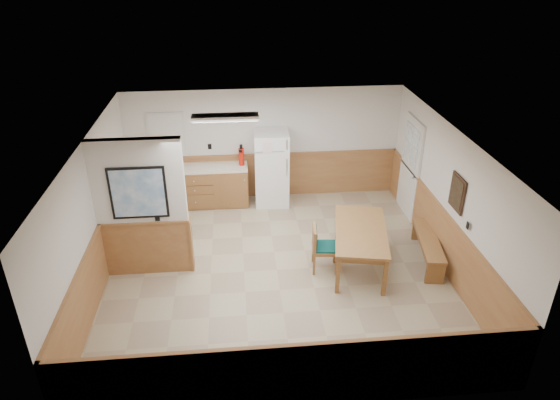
{
  "coord_description": "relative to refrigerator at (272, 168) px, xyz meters",
  "views": [
    {
      "loc": [
        -0.65,
        -7.33,
        5.23
      ],
      "look_at": [
        0.1,
        0.4,
        1.2
      ],
      "focal_mm": 32.0,
      "sensor_mm": 36.0,
      "label": 1
    }
  ],
  "objects": [
    {
      "name": "fluorescent_fixture",
      "position": [
        -0.93,
        -1.33,
        1.62
      ],
      "size": [
        1.2,
        0.3,
        0.09
      ],
      "color": "silver",
      "rests_on": "ceiling"
    },
    {
      "name": "fire_extinguisher",
      "position": [
        -0.65,
        0.09,
        0.28
      ],
      "size": [
        0.14,
        0.14,
        0.47
      ],
      "rotation": [
        0.0,
        0.0,
        0.22
      ],
      "color": "red",
      "rests_on": "kitchen_counter"
    },
    {
      "name": "refrigerator",
      "position": [
        0.0,
        0.0,
        0.0
      ],
      "size": [
        0.76,
        0.73,
        1.66
      ],
      "rotation": [
        0.0,
        0.0,
        -0.04
      ],
      "color": "white",
      "rests_on": "ground"
    },
    {
      "name": "dining_bench",
      "position": [
        2.65,
        -2.57,
        -0.49
      ],
      "size": [
        0.59,
        1.56,
        0.45
      ],
      "rotation": [
        0.0,
        0.0,
        -0.17
      ],
      "color": "#A8783D",
      "rests_on": "ground"
    },
    {
      "name": "soap_bottle",
      "position": [
        -2.25,
        0.01,
        0.19
      ],
      "size": [
        0.1,
        0.1,
        0.25
      ],
      "primitive_type": "cylinder",
      "rotation": [
        0.0,
        0.0,
        0.39
      ],
      "color": "#177E2C",
      "rests_on": "kitchen_counter"
    },
    {
      "name": "dining_table",
      "position": [
        1.35,
        -2.63,
        -0.17
      ],
      "size": [
        1.21,
        1.91,
        0.75
      ],
      "rotation": [
        0.0,
        0.0,
        -0.2
      ],
      "color": "#A8783D",
      "rests_on": "ground"
    },
    {
      "name": "wall_painting",
      "position": [
        2.84,
        -2.93,
        0.72
      ],
      "size": [
        0.04,
        0.5,
        0.6
      ],
      "color": "#311F13",
      "rests_on": "right_wall"
    },
    {
      "name": "right_wall",
      "position": [
        2.87,
        -2.63,
        0.42
      ],
      "size": [
        0.02,
        6.0,
        2.5
      ],
      "primitive_type": "cube",
      "color": "silver",
      "rests_on": "ground"
    },
    {
      "name": "kitchen_counter",
      "position": [
        -1.34,
        0.05,
        -0.37
      ],
      "size": [
        2.2,
        0.61,
        1.0
      ],
      "color": "brown",
      "rests_on": "ground"
    },
    {
      "name": "partition_wall",
      "position": [
        -2.38,
        -2.43,
        0.4
      ],
      "size": [
        1.5,
        0.2,
        2.5
      ],
      "color": "silver",
      "rests_on": "ground"
    },
    {
      "name": "back_wall",
      "position": [
        -0.13,
        0.37,
        0.42
      ],
      "size": [
        6.0,
        0.02,
        2.5
      ],
      "primitive_type": "cube",
      "color": "silver",
      "rests_on": "ground"
    },
    {
      "name": "ceiling",
      "position": [
        -0.13,
        -2.63,
        1.67
      ],
      "size": [
        6.0,
        6.0,
        0.02
      ],
      "primitive_type": "cube",
      "color": "white",
      "rests_on": "back_wall"
    },
    {
      "name": "wainscot_right",
      "position": [
        2.85,
        -2.63,
        -0.33
      ],
      "size": [
        0.04,
        6.0,
        1.0
      ],
      "primitive_type": "cube",
      "color": "#9F733F",
      "rests_on": "ground"
    },
    {
      "name": "wainscot_back",
      "position": [
        -0.13,
        0.35,
        -0.33
      ],
      "size": [
        6.0,
        0.04,
        1.0
      ],
      "primitive_type": "cube",
      "color": "#9F733F",
      "rests_on": "ground"
    },
    {
      "name": "ground",
      "position": [
        -0.13,
        -2.63,
        -0.83
      ],
      "size": [
        6.0,
        6.0,
        0.0
      ],
      "primitive_type": "plane",
      "color": "tan",
      "rests_on": "ground"
    },
    {
      "name": "kitchen_window",
      "position": [
        -2.23,
        0.35,
        0.72
      ],
      "size": [
        0.8,
        0.04,
        1.0
      ],
      "color": "silver",
      "rests_on": "back_wall"
    },
    {
      "name": "dining_chair",
      "position": [
        0.64,
        -2.65,
        -0.33
      ],
      "size": [
        0.67,
        0.5,
        0.85
      ],
      "rotation": [
        0.0,
        0.0,
        -0.11
      ],
      "color": "#A8783D",
      "rests_on": "ground"
    },
    {
      "name": "exterior_door",
      "position": [
        2.83,
        -0.73,
        0.22
      ],
      "size": [
        0.07,
        1.02,
        2.15
      ],
      "color": "silver",
      "rests_on": "ground"
    },
    {
      "name": "left_wall",
      "position": [
        -3.13,
        -2.63,
        0.42
      ],
      "size": [
        0.02,
        6.0,
        2.5
      ],
      "primitive_type": "cube",
      "color": "silver",
      "rests_on": "ground"
    },
    {
      "name": "wainscot_left",
      "position": [
        -3.11,
        -2.63,
        -0.33
      ],
      "size": [
        0.04,
        6.0,
        1.0
      ],
      "primitive_type": "cube",
      "color": "#9F733F",
      "rests_on": "ground"
    }
  ]
}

